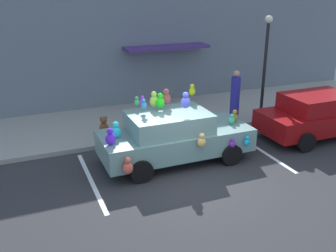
# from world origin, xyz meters

# --- Properties ---
(ground_plane) EXTENTS (60.00, 60.00, 0.00)m
(ground_plane) POSITION_xyz_m (0.00, 0.00, 0.00)
(ground_plane) COLOR #2D2D30
(sidewalk) EXTENTS (24.00, 4.00, 0.15)m
(sidewalk) POSITION_xyz_m (0.00, 5.00, 0.07)
(sidewalk) COLOR gray
(sidewalk) RESTS_ON ground
(storefront_building) EXTENTS (24.00, 1.25, 6.40)m
(storefront_building) POSITION_xyz_m (0.02, 7.14, 3.19)
(storefront_building) COLOR slate
(storefront_building) RESTS_ON ground
(parking_stripe_front) EXTENTS (0.12, 3.60, 0.01)m
(parking_stripe_front) POSITION_xyz_m (3.01, 1.00, 0.00)
(parking_stripe_front) COLOR silver
(parking_stripe_front) RESTS_ON ground
(parking_stripe_rear) EXTENTS (0.12, 3.60, 0.01)m
(parking_stripe_rear) POSITION_xyz_m (-2.49, 1.00, 0.00)
(parking_stripe_rear) COLOR silver
(parking_stripe_rear) RESTS_ON ground
(plush_covered_car) EXTENTS (4.51, 2.16, 2.26)m
(plush_covered_car) POSITION_xyz_m (0.10, 1.33, 0.81)
(plush_covered_car) COLOR gray
(plush_covered_car) RESTS_ON ground
(parked_sedan_behind) EXTENTS (4.41, 2.03, 1.54)m
(parked_sedan_behind) POSITION_xyz_m (5.57, 1.23, 0.79)
(parked_sedan_behind) COLOR maroon
(parked_sedan_behind) RESTS_ON ground
(teddy_bear_on_sidewalk) EXTENTS (0.34, 0.28, 0.64)m
(teddy_bear_on_sidewalk) POSITION_xyz_m (-1.41, 3.91, 0.45)
(teddy_bear_on_sidewalk) COLOR brown
(teddy_bear_on_sidewalk) RESTS_ON sidewalk
(street_lamp_post) EXTENTS (0.28, 0.28, 3.82)m
(street_lamp_post) POSITION_xyz_m (4.78, 3.50, 2.50)
(street_lamp_post) COLOR black
(street_lamp_post) RESTS_ON sidewalk
(pedestrian_near_shopfront) EXTENTS (0.35, 0.35, 1.92)m
(pedestrian_near_shopfront) POSITION_xyz_m (3.50, 3.42, 1.05)
(pedestrian_near_shopfront) COLOR #2E2EA3
(pedestrian_near_shopfront) RESTS_ON sidewalk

